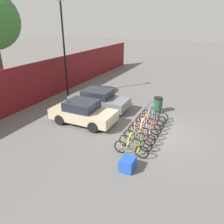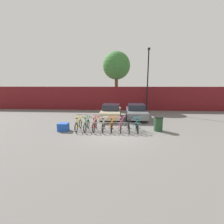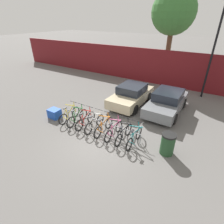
{
  "view_description": "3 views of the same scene",
  "coord_description": "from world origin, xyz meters",
  "px_view_note": "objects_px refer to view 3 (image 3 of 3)",
  "views": [
    {
      "loc": [
        -10.92,
        -2.34,
        5.86
      ],
      "look_at": [
        -0.28,
        2.66,
        0.88
      ],
      "focal_mm": 35.0,
      "sensor_mm": 36.0,
      "label": 1
    },
    {
      "loc": [
        0.38,
        -9.75,
        3.22
      ],
      "look_at": [
        -0.44,
        2.6,
        0.98
      ],
      "focal_mm": 24.0,
      "sensor_mm": 36.0,
      "label": 2
    },
    {
      "loc": [
        4.11,
        -5.73,
        5.45
      ],
      "look_at": [
        -0.3,
        1.34,
        0.88
      ],
      "focal_mm": 28.0,
      "sensor_mm": 36.0,
      "label": 3
    }
  ],
  "objects_px": {
    "bike_rack": "(100,122)",
    "bicycle_white": "(94,124)",
    "bicycle_green": "(77,117)",
    "bicycle_red": "(85,120)",
    "bicycle_yellow": "(69,115)",
    "car_beige": "(131,95)",
    "bicycle_orange": "(104,127)",
    "bicycle_teal": "(134,138)",
    "lamp_post": "(216,41)",
    "trash_bin": "(168,144)",
    "cargo_crate": "(55,113)",
    "bicycle_black": "(124,134)",
    "tree_behind_hoarding": "(174,12)",
    "bicycle_pink": "(114,130)",
    "car_grey": "(167,102)"
  },
  "relations": [
    {
      "from": "bicycle_white",
      "to": "bicycle_black",
      "type": "height_order",
      "value": "same"
    },
    {
      "from": "bicycle_orange",
      "to": "bicycle_teal",
      "type": "xyz_separation_m",
      "value": [
        1.77,
        0.0,
        0.0
      ]
    },
    {
      "from": "bicycle_black",
      "to": "car_grey",
      "type": "xyz_separation_m",
      "value": [
        0.88,
        4.12,
        0.31
      ]
    },
    {
      "from": "bicycle_yellow",
      "to": "bicycle_red",
      "type": "height_order",
      "value": "same"
    },
    {
      "from": "bicycle_white",
      "to": "bicycle_orange",
      "type": "relative_size",
      "value": 1.0
    },
    {
      "from": "bicycle_yellow",
      "to": "bicycle_red",
      "type": "distance_m",
      "value": 1.2
    },
    {
      "from": "bike_rack",
      "to": "bicycle_white",
      "type": "bearing_deg",
      "value": -150.6
    },
    {
      "from": "bicycle_yellow",
      "to": "car_beige",
      "type": "distance_m",
      "value": 4.44
    },
    {
      "from": "bicycle_green",
      "to": "trash_bin",
      "type": "xyz_separation_m",
      "value": [
        5.12,
        0.2,
        0.14
      ]
    },
    {
      "from": "lamp_post",
      "to": "cargo_crate",
      "type": "bearing_deg",
      "value": -131.05
    },
    {
      "from": "car_beige",
      "to": "tree_behind_hoarding",
      "type": "height_order",
      "value": "tree_behind_hoarding"
    },
    {
      "from": "bicycle_yellow",
      "to": "cargo_crate",
      "type": "xyz_separation_m",
      "value": [
        -1.02,
        -0.24,
        -0.1
      ]
    },
    {
      "from": "bicycle_orange",
      "to": "bicycle_black",
      "type": "xyz_separation_m",
      "value": [
        1.2,
        0.0,
        0.0
      ]
    },
    {
      "from": "bicycle_teal",
      "to": "tree_behind_hoarding",
      "type": "relative_size",
      "value": 0.22
    },
    {
      "from": "bicycle_white",
      "to": "lamp_post",
      "type": "bearing_deg",
      "value": 59.82
    },
    {
      "from": "bicycle_black",
      "to": "car_grey",
      "type": "height_order",
      "value": "car_grey"
    },
    {
      "from": "bicycle_yellow",
      "to": "bicycle_pink",
      "type": "bearing_deg",
      "value": -0.84
    },
    {
      "from": "car_beige",
      "to": "cargo_crate",
      "type": "height_order",
      "value": "car_beige"
    },
    {
      "from": "bicycle_white",
      "to": "car_beige",
      "type": "distance_m",
      "value": 3.92
    },
    {
      "from": "bicycle_orange",
      "to": "bicycle_pink",
      "type": "height_order",
      "value": "same"
    },
    {
      "from": "bicycle_white",
      "to": "car_beige",
      "type": "bearing_deg",
      "value": 84.36
    },
    {
      "from": "bicycle_yellow",
      "to": "trash_bin",
      "type": "xyz_separation_m",
      "value": [
        5.72,
        0.2,
        0.14
      ]
    },
    {
      "from": "bicycle_red",
      "to": "bicycle_white",
      "type": "height_order",
      "value": "same"
    },
    {
      "from": "bicycle_white",
      "to": "bicycle_green",
      "type": "bearing_deg",
      "value": 178.11
    },
    {
      "from": "bicycle_yellow",
      "to": "bicycle_black",
      "type": "height_order",
      "value": "same"
    },
    {
      "from": "bicycle_red",
      "to": "cargo_crate",
      "type": "relative_size",
      "value": 2.44
    },
    {
      "from": "bicycle_white",
      "to": "bicycle_red",
      "type": "bearing_deg",
      "value": 178.11
    },
    {
      "from": "trash_bin",
      "to": "cargo_crate",
      "type": "distance_m",
      "value": 6.76
    },
    {
      "from": "bicycle_pink",
      "to": "bicycle_teal",
      "type": "height_order",
      "value": "same"
    },
    {
      "from": "bike_rack",
      "to": "car_grey",
      "type": "xyz_separation_m",
      "value": [
        2.41,
        3.97,
        0.19
      ]
    },
    {
      "from": "bike_rack",
      "to": "bicycle_white",
      "type": "distance_m",
      "value": 0.33
    },
    {
      "from": "bicycle_white",
      "to": "tree_behind_hoarding",
      "type": "distance_m",
      "value": 12.05
    },
    {
      "from": "bicycle_red",
      "to": "car_beige",
      "type": "bearing_deg",
      "value": 78.15
    },
    {
      "from": "bicycle_red",
      "to": "lamp_post",
      "type": "relative_size",
      "value": 0.23
    },
    {
      "from": "bicycle_orange",
      "to": "trash_bin",
      "type": "bearing_deg",
      "value": 3.94
    },
    {
      "from": "car_grey",
      "to": "tree_behind_hoarding",
      "type": "height_order",
      "value": "tree_behind_hoarding"
    },
    {
      "from": "cargo_crate",
      "to": "tree_behind_hoarding",
      "type": "height_order",
      "value": "tree_behind_hoarding"
    },
    {
      "from": "bicycle_orange",
      "to": "car_beige",
      "type": "relative_size",
      "value": 0.43
    },
    {
      "from": "bicycle_black",
      "to": "trash_bin",
      "type": "relative_size",
      "value": 1.66
    },
    {
      "from": "bicycle_teal",
      "to": "lamp_post",
      "type": "height_order",
      "value": "lamp_post"
    },
    {
      "from": "bicycle_yellow",
      "to": "lamp_post",
      "type": "xyz_separation_m",
      "value": [
        6.13,
        7.97,
        3.67
      ]
    },
    {
      "from": "bicycle_yellow",
      "to": "bicycle_green",
      "type": "relative_size",
      "value": 1.0
    },
    {
      "from": "bicycle_black",
      "to": "cargo_crate",
      "type": "bearing_deg",
      "value": -177.88
    },
    {
      "from": "bicycle_yellow",
      "to": "car_beige",
      "type": "bearing_deg",
      "value": 60.93
    },
    {
      "from": "bicycle_green",
      "to": "bicycle_white",
      "type": "distance_m",
      "value": 1.23
    },
    {
      "from": "bicycle_black",
      "to": "car_grey",
      "type": "bearing_deg",
      "value": 77.12
    },
    {
      "from": "bicycle_orange",
      "to": "trash_bin",
      "type": "height_order",
      "value": "bicycle_orange"
    },
    {
      "from": "bicycle_red",
      "to": "car_grey",
      "type": "height_order",
      "value": "car_grey"
    },
    {
      "from": "bicycle_pink",
      "to": "trash_bin",
      "type": "distance_m",
      "value": 2.68
    },
    {
      "from": "cargo_crate",
      "to": "bicycle_white",
      "type": "bearing_deg",
      "value": 4.8
    }
  ]
}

